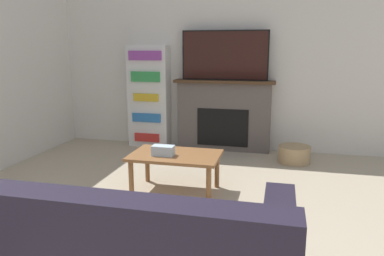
{
  "coord_description": "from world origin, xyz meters",
  "views": [
    {
      "loc": [
        0.83,
        -0.91,
        1.47
      ],
      "look_at": [
        -0.04,
        2.74,
        0.66
      ],
      "focal_mm": 35.0,
      "sensor_mm": 36.0,
      "label": 1
    }
  ],
  "objects_px": {
    "coffee_table": "(175,159)",
    "tv": "(225,55)",
    "bookshelf": "(149,96)",
    "fireplace": "(224,115)",
    "storage_basket": "(294,154)"
  },
  "relations": [
    {
      "from": "storage_basket",
      "to": "tv",
      "type": "bearing_deg",
      "value": 157.82
    },
    {
      "from": "fireplace",
      "to": "coffee_table",
      "type": "bearing_deg",
      "value": -97.21
    },
    {
      "from": "bookshelf",
      "to": "tv",
      "type": "bearing_deg",
      "value": 0.12
    },
    {
      "from": "fireplace",
      "to": "coffee_table",
      "type": "height_order",
      "value": "fireplace"
    },
    {
      "from": "bookshelf",
      "to": "storage_basket",
      "type": "relative_size",
      "value": 3.68
    },
    {
      "from": "coffee_table",
      "to": "bookshelf",
      "type": "xyz_separation_m",
      "value": [
        -0.91,
        1.75,
        0.4
      ]
    },
    {
      "from": "fireplace",
      "to": "storage_basket",
      "type": "relative_size",
      "value": 3.5
    },
    {
      "from": "bookshelf",
      "to": "fireplace",
      "type": "bearing_deg",
      "value": 1.12
    },
    {
      "from": "fireplace",
      "to": "bookshelf",
      "type": "xyz_separation_m",
      "value": [
        -1.13,
        -0.02,
        0.24
      ]
    },
    {
      "from": "tv",
      "to": "bookshelf",
      "type": "bearing_deg",
      "value": -179.88
    },
    {
      "from": "fireplace",
      "to": "storage_basket",
      "type": "height_order",
      "value": "fireplace"
    },
    {
      "from": "coffee_table",
      "to": "bookshelf",
      "type": "height_order",
      "value": "bookshelf"
    },
    {
      "from": "coffee_table",
      "to": "tv",
      "type": "bearing_deg",
      "value": 82.71
    },
    {
      "from": "coffee_table",
      "to": "storage_basket",
      "type": "xyz_separation_m",
      "value": [
        1.22,
        1.34,
        -0.24
      ]
    },
    {
      "from": "fireplace",
      "to": "coffee_table",
      "type": "relative_size",
      "value": 1.58
    }
  ]
}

